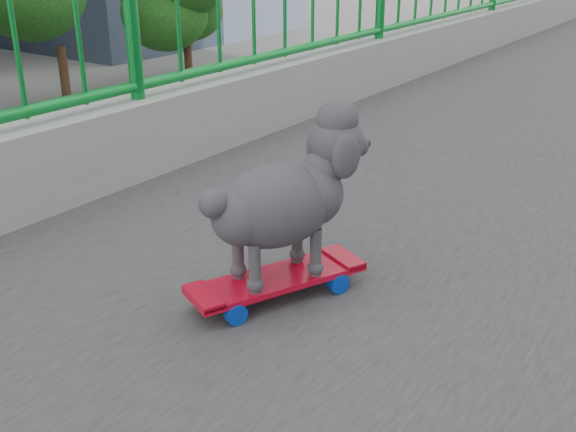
{
  "coord_description": "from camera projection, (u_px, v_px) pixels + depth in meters",
  "views": [
    {
      "loc": [
        0.6,
        0.2,
        7.91
      ],
      "look_at": [
        -0.34,
        1.52,
        7.22
      ],
      "focal_mm": 42.0,
      "sensor_mm": 36.0,
      "label": 1
    }
  ],
  "objects": [
    {
      "name": "poodle",
      "position": [
        286.0,
        196.0,
        1.71
      ],
      "size": [
        0.32,
        0.46,
        0.41
      ],
      "rotation": [
        0.0,
        0.0,
        -0.42
      ],
      "color": "#2A272C",
      "rests_on": "skateboard"
    },
    {
      "name": "skateboard",
      "position": [
        277.0,
        281.0,
        1.79
      ],
      "size": [
        0.33,
        0.5,
        0.06
      ],
      "rotation": [
        0.0,
        0.0,
        -0.42
      ],
      "color": "red",
      "rests_on": "footbridge"
    }
  ]
}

